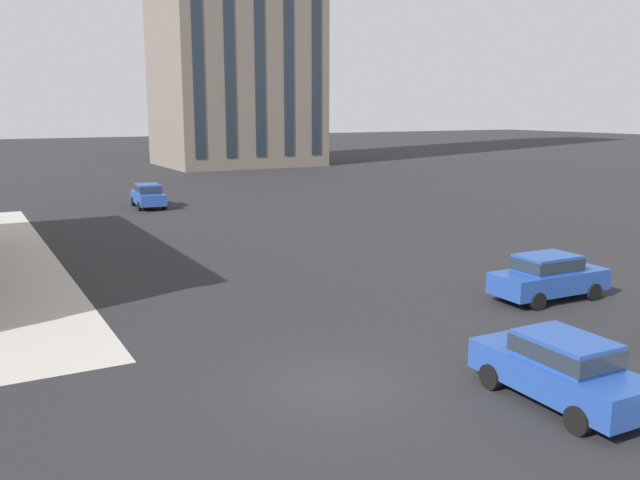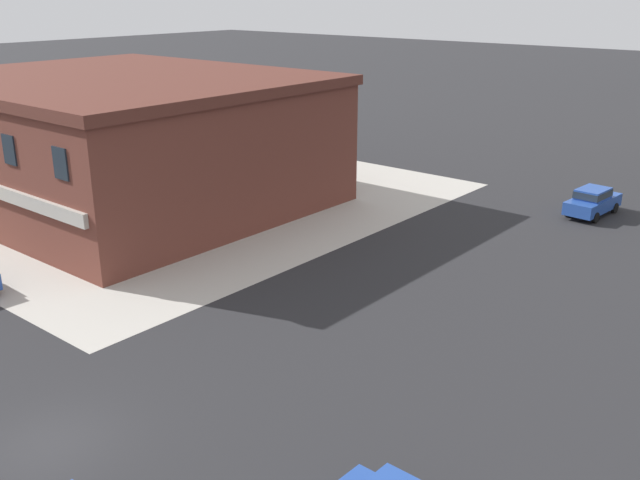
% 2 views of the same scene
% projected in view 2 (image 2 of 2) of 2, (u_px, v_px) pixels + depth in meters
% --- Properties ---
extents(ground_plane, '(320.00, 320.00, 0.00)m').
position_uv_depth(ground_plane, '(50.00, 444.00, 21.72)').
color(ground_plane, '#262628').
extents(sidewalk_far_corner, '(32.00, 32.00, 0.02)m').
position_uv_depth(sidewalk_far_corner, '(160.00, 193.00, 48.29)').
color(sidewalk_far_corner, '#B7B2A8').
rests_on(sidewalk_far_corner, ground).
extents(car_cross_westbound, '(2.13, 4.52, 1.68)m').
position_uv_depth(car_cross_westbound, '(593.00, 201.00, 43.27)').
color(car_cross_westbound, '#23479E').
rests_on(car_cross_westbound, ground).
extents(storefront_block_near_corner, '(23.29, 19.73, 7.97)m').
position_uv_depth(storefront_block_near_corner, '(122.00, 139.00, 45.50)').
color(storefront_block_near_corner, brown).
rests_on(storefront_block_near_corner, ground).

